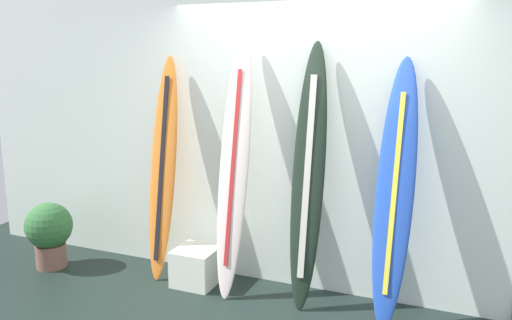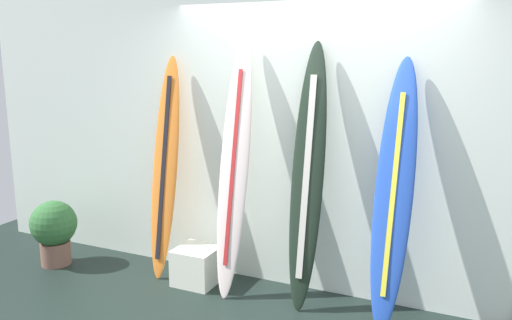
{
  "view_description": "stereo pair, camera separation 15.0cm",
  "coord_description": "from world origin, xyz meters",
  "views": [
    {
      "loc": [
        1.28,
        -3.03,
        2.08
      ],
      "look_at": [
        -0.38,
        0.95,
        1.19
      ],
      "focal_mm": 36.57,
      "sensor_mm": 36.0,
      "label": 1
    },
    {
      "loc": [
        1.42,
        -2.97,
        2.08
      ],
      "look_at": [
        -0.38,
        0.95,
        1.19
      ],
      "focal_mm": 36.57,
      "sensor_mm": 36.0,
      "label": 2
    }
  ],
  "objects": [
    {
      "name": "surfboard_sunset",
      "position": [
        -1.31,
        0.96,
        1.02
      ],
      "size": [
        0.28,
        0.41,
        2.06
      ],
      "color": "orange",
      "rests_on": "ground"
    },
    {
      "name": "surfboard_charcoal",
      "position": [
        0.08,
        0.94,
        1.09
      ],
      "size": [
        0.28,
        0.47,
        2.18
      ],
      "color": "black",
      "rests_on": "ground"
    },
    {
      "name": "potted_plant",
      "position": [
        -2.46,
        0.66,
        0.37
      ],
      "size": [
        0.45,
        0.45,
        0.65
      ],
      "color": "brown",
      "rests_on": "ground"
    },
    {
      "name": "display_block_left",
      "position": [
        -0.94,
        0.88,
        0.17
      ],
      "size": [
        0.37,
        0.37,
        0.33
      ],
      "color": "white",
      "rests_on": "ground"
    },
    {
      "name": "wall_back",
      "position": [
        0.0,
        1.3,
        1.4
      ],
      "size": [
        7.2,
        0.2,
        2.8
      ],
      "primitive_type": "cube",
      "color": "silver",
      "rests_on": "ground"
    },
    {
      "name": "surfboard_ivory",
      "position": [
        -0.57,
        0.91,
        1.11
      ],
      "size": [
        0.27,
        0.5,
        2.23
      ],
      "color": "silver",
      "rests_on": "ground"
    },
    {
      "name": "surfboard_cobalt",
      "position": [
        0.78,
        0.91,
        1.02
      ],
      "size": [
        0.31,
        0.51,
        2.06
      ],
      "color": "blue",
      "rests_on": "ground"
    }
  ]
}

